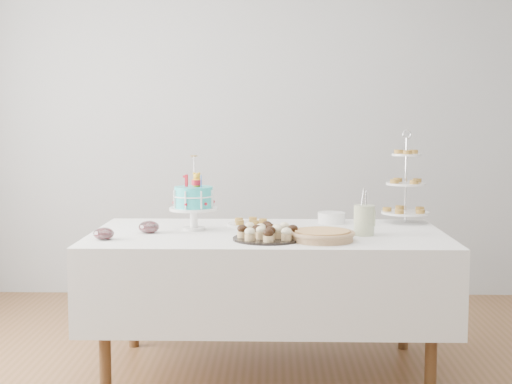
{
  "coord_description": "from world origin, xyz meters",
  "views": [
    {
      "loc": [
        0.02,
        -3.54,
        1.39
      ],
      "look_at": [
        -0.06,
        0.3,
        0.99
      ],
      "focal_mm": 50.0,
      "sensor_mm": 36.0,
      "label": 1
    }
  ],
  "objects_px": {
    "plate_stack": "(331,218)",
    "birthday_cake": "(194,210)",
    "table": "(268,273)",
    "tiered_stand": "(406,184)",
    "jam_bowl_b": "(149,227)",
    "utensil_pitcher": "(364,219)",
    "pastry_plate": "(250,223)",
    "jam_bowl_a": "(104,234)",
    "cupcake_tray": "(268,232)",
    "pie": "(322,235)"
  },
  "relations": [
    {
      "from": "pastry_plate",
      "to": "jam_bowl_a",
      "type": "bearing_deg",
      "value": -146.12
    },
    {
      "from": "pie",
      "to": "jam_bowl_a",
      "type": "relative_size",
      "value": 3.17
    },
    {
      "from": "pastry_plate",
      "to": "jam_bowl_a",
      "type": "height_order",
      "value": "jam_bowl_a"
    },
    {
      "from": "pie",
      "to": "jam_bowl_b",
      "type": "xyz_separation_m",
      "value": [
        -0.92,
        0.22,
        0.0
      ]
    },
    {
      "from": "plate_stack",
      "to": "birthday_cake",
      "type": "bearing_deg",
      "value": -160.21
    },
    {
      "from": "cupcake_tray",
      "to": "plate_stack",
      "type": "bearing_deg",
      "value": 57.53
    },
    {
      "from": "cupcake_tray",
      "to": "jam_bowl_b",
      "type": "relative_size",
      "value": 3.19
    },
    {
      "from": "pastry_plate",
      "to": "jam_bowl_b",
      "type": "height_order",
      "value": "jam_bowl_b"
    },
    {
      "from": "birthday_cake",
      "to": "jam_bowl_a",
      "type": "xyz_separation_m",
      "value": [
        -0.43,
        -0.32,
        -0.08
      ]
    },
    {
      "from": "birthday_cake",
      "to": "utensil_pitcher",
      "type": "distance_m",
      "value": 0.94
    },
    {
      "from": "utensil_pitcher",
      "to": "pastry_plate",
      "type": "bearing_deg",
      "value": 176.65
    },
    {
      "from": "plate_stack",
      "to": "utensil_pitcher",
      "type": "xyz_separation_m",
      "value": [
        0.14,
        -0.44,
        0.06
      ]
    },
    {
      "from": "cupcake_tray",
      "to": "jam_bowl_a",
      "type": "relative_size",
      "value": 3.38
    },
    {
      "from": "table",
      "to": "jam_bowl_a",
      "type": "height_order",
      "value": "jam_bowl_a"
    },
    {
      "from": "table",
      "to": "plate_stack",
      "type": "relative_size",
      "value": 11.8
    },
    {
      "from": "jam_bowl_b",
      "to": "utensil_pitcher",
      "type": "height_order",
      "value": "utensil_pitcher"
    },
    {
      "from": "table",
      "to": "tiered_stand",
      "type": "distance_m",
      "value": 1.01
    },
    {
      "from": "table",
      "to": "utensil_pitcher",
      "type": "distance_m",
      "value": 0.61
    },
    {
      "from": "pie",
      "to": "jam_bowl_b",
      "type": "relative_size",
      "value": 2.99
    },
    {
      "from": "table",
      "to": "tiered_stand",
      "type": "relative_size",
      "value": 3.49
    },
    {
      "from": "cupcake_tray",
      "to": "pie",
      "type": "xyz_separation_m",
      "value": [
        0.28,
        -0.02,
        -0.01
      ]
    },
    {
      "from": "utensil_pitcher",
      "to": "pie",
      "type": "bearing_deg",
      "value": -118.76
    },
    {
      "from": "jam_bowl_a",
      "to": "pie",
      "type": "bearing_deg",
      "value": -0.33
    },
    {
      "from": "table",
      "to": "utensil_pitcher",
      "type": "xyz_separation_m",
      "value": [
        0.51,
        -0.09,
        0.31
      ]
    },
    {
      "from": "pastry_plate",
      "to": "birthday_cake",
      "type": "bearing_deg",
      "value": -150.79
    },
    {
      "from": "birthday_cake",
      "to": "cupcake_tray",
      "type": "distance_m",
      "value": 0.52
    },
    {
      "from": "cupcake_tray",
      "to": "plate_stack",
      "type": "xyz_separation_m",
      "value": [
        0.38,
        0.59,
        -0.01
      ]
    },
    {
      "from": "pie",
      "to": "jam_bowl_a",
      "type": "xyz_separation_m",
      "value": [
        -1.12,
        0.01,
        -0.0
      ]
    },
    {
      "from": "pie",
      "to": "tiered_stand",
      "type": "height_order",
      "value": "tiered_stand"
    },
    {
      "from": "birthday_cake",
      "to": "cupcake_tray",
      "type": "xyz_separation_m",
      "value": [
        0.41,
        -0.31,
        -0.07
      ]
    },
    {
      "from": "jam_bowl_a",
      "to": "utensil_pitcher",
      "type": "relative_size",
      "value": 0.43
    },
    {
      "from": "pie",
      "to": "plate_stack",
      "type": "height_order",
      "value": "plate_stack"
    },
    {
      "from": "pie",
      "to": "jam_bowl_a",
      "type": "bearing_deg",
      "value": 179.67
    },
    {
      "from": "table",
      "to": "pie",
      "type": "distance_m",
      "value": 0.46
    },
    {
      "from": "tiered_stand",
      "to": "plate_stack",
      "type": "relative_size",
      "value": 3.38
    },
    {
      "from": "plate_stack",
      "to": "utensil_pitcher",
      "type": "height_order",
      "value": "utensil_pitcher"
    },
    {
      "from": "pie",
      "to": "pastry_plate",
      "type": "xyz_separation_m",
      "value": [
        -0.38,
        0.5,
        -0.01
      ]
    },
    {
      "from": "cupcake_tray",
      "to": "pastry_plate",
      "type": "distance_m",
      "value": 0.49
    },
    {
      "from": "birthday_cake",
      "to": "pastry_plate",
      "type": "bearing_deg",
      "value": 46.35
    },
    {
      "from": "tiered_stand",
      "to": "birthday_cake",
      "type": "bearing_deg",
      "value": -166.01
    },
    {
      "from": "birthday_cake",
      "to": "jam_bowl_a",
      "type": "height_order",
      "value": "birthday_cake"
    },
    {
      "from": "tiered_stand",
      "to": "jam_bowl_b",
      "type": "height_order",
      "value": "tiered_stand"
    },
    {
      "from": "tiered_stand",
      "to": "jam_bowl_b",
      "type": "relative_size",
      "value": 4.91
    },
    {
      "from": "utensil_pitcher",
      "to": "jam_bowl_a",
      "type": "bearing_deg",
      "value": -148.58
    },
    {
      "from": "jam_bowl_b",
      "to": "tiered_stand",
      "type": "bearing_deg",
      "value": 15.75
    },
    {
      "from": "cupcake_tray",
      "to": "utensil_pitcher",
      "type": "bearing_deg",
      "value": 16.79
    },
    {
      "from": "cupcake_tray",
      "to": "jam_bowl_b",
      "type": "height_order",
      "value": "cupcake_tray"
    },
    {
      "from": "tiered_stand",
      "to": "utensil_pitcher",
      "type": "bearing_deg",
      "value": -123.46
    },
    {
      "from": "plate_stack",
      "to": "jam_bowl_a",
      "type": "bearing_deg",
      "value": -153.53
    },
    {
      "from": "plate_stack",
      "to": "jam_bowl_b",
      "type": "xyz_separation_m",
      "value": [
        -1.02,
        -0.39,
        -0.0
      ]
    }
  ]
}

